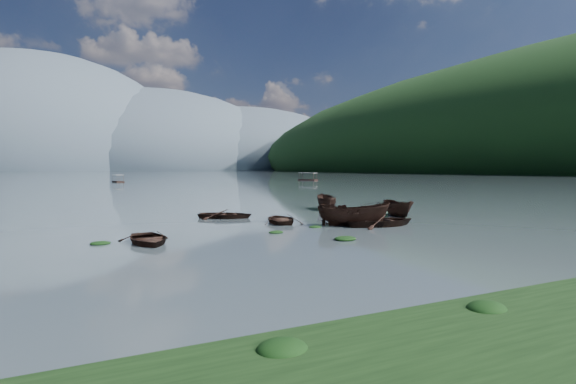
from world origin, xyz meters
name	(u,v)px	position (x,y,z in m)	size (l,w,h in m)	color
ground_plane	(382,238)	(0.00, 0.00, 0.00)	(2400.00, 2400.00, 0.00)	#48545A
haze_mtn_b	(39,170)	(-60.00, 900.00, 0.00)	(520.00, 520.00, 340.00)	#475666
haze_mtn_c	(154,170)	(140.00, 900.00, 0.00)	(520.00, 520.00, 260.00)	#475666
haze_mtn_d	(239,170)	(320.00, 900.00, 0.00)	(520.00, 520.00, 220.00)	#475666
rowboat_0	(148,243)	(-12.15, 3.92, 0.00)	(2.79, 3.91, 0.81)	black
rowboat_1	(281,222)	(-2.10, 8.93, 0.00)	(2.85, 3.99, 0.83)	black
rowboat_2	(353,226)	(1.45, 4.96, 0.00)	(1.83, 4.85, 1.87)	black
rowboat_3	(348,219)	(3.27, 8.31, 0.00)	(2.80, 3.92, 0.81)	black
rowboat_4	(380,226)	(3.11, 4.22, 0.00)	(3.53, 4.94, 1.02)	black
rowboat_5	(398,216)	(8.27, 8.48, 0.00)	(1.55, 4.13, 1.59)	black
rowboat_6	(225,218)	(-4.76, 13.45, 0.00)	(3.01, 4.21, 0.87)	black
rowboat_8	(326,210)	(6.01, 16.07, 0.00)	(1.59, 4.22, 1.63)	black
weed_clump_0	(345,240)	(-2.37, 0.18, 0.00)	(1.24, 1.02, 0.27)	black
weed_clump_1	(276,233)	(-4.62, 4.30, 0.00)	(0.92, 0.73, 0.20)	black
weed_clump_2	(392,223)	(4.80, 4.97, 0.00)	(1.28, 1.02, 0.28)	black
weed_clump_3	(358,214)	(6.39, 11.44, 0.00)	(0.83, 0.70, 0.18)	black
weed_clump_4	(390,221)	(5.66, 6.34, 0.00)	(1.09, 0.87, 0.23)	black
weed_clump_5	(100,244)	(-14.40, 4.66, 0.00)	(1.01, 0.82, 0.21)	black
weed_clump_6	(315,227)	(-1.23, 5.47, 0.00)	(0.84, 0.70, 0.18)	black
weed_clump_7	(384,211)	(10.18, 12.68, 0.00)	(1.17, 0.93, 0.25)	black
pontoon_centre	(118,182)	(-2.92, 113.62, 0.00)	(2.14, 5.13, 1.97)	black
pontoon_right	(308,180)	(53.74, 106.30, 0.00)	(2.57, 6.16, 2.36)	black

